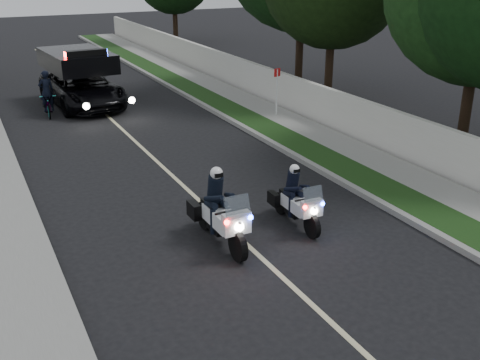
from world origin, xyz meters
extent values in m
plane|color=black|center=(0.00, 0.00, 0.00)|extent=(120.00, 120.00, 0.00)
cube|color=gray|center=(4.10, 10.00, 0.07)|extent=(0.20, 60.00, 0.15)
cube|color=#193814|center=(4.80, 10.00, 0.08)|extent=(1.20, 60.00, 0.16)
cube|color=gray|center=(6.10, 10.00, 0.08)|extent=(1.40, 60.00, 0.16)
cube|color=beige|center=(7.10, 10.00, 0.75)|extent=(0.22, 60.00, 1.50)
cube|color=gray|center=(-4.10, 10.00, 0.07)|extent=(0.20, 60.00, 0.15)
cube|color=#BFB78C|center=(0.00, 10.00, 0.00)|extent=(0.12, 50.00, 0.01)
imported|color=black|center=(-0.49, 17.16, 0.00)|extent=(3.06, 5.79, 2.72)
imported|color=black|center=(-2.12, 16.06, 0.00)|extent=(0.79, 1.85, 0.94)
imported|color=black|center=(-2.12, 16.06, 0.00)|extent=(0.64, 0.47, 1.65)
camera|label=1|loc=(-5.26, -7.73, 6.08)|focal=42.80mm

